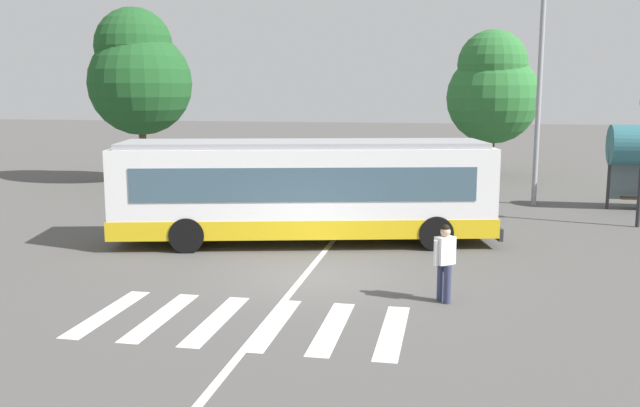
# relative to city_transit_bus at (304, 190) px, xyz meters

# --- Properties ---
(ground_plane) EXTENTS (160.00, 160.00, 0.00)m
(ground_plane) POSITION_rel_city_transit_bus_xyz_m (1.00, -3.88, -1.59)
(ground_plane) COLOR #514F4C
(city_transit_bus) EXTENTS (11.58, 5.09, 3.06)m
(city_transit_bus) POSITION_rel_city_transit_bus_xyz_m (0.00, 0.00, 0.00)
(city_transit_bus) COLOR black
(city_transit_bus) RESTS_ON ground_plane
(pedestrian_crossing_street) EXTENTS (0.47, 0.45, 1.72)m
(pedestrian_crossing_street) POSITION_rel_city_transit_bus_xyz_m (4.25, -5.26, -0.62)
(pedestrian_crossing_street) COLOR #333856
(pedestrian_crossing_street) RESTS_ON ground_plane
(parked_car_teal) EXTENTS (2.12, 4.61, 1.35)m
(parked_car_teal) POSITION_rel_city_transit_bus_xyz_m (-2.01, 8.94, -0.82)
(parked_car_teal) COLOR black
(parked_car_teal) RESTS_ON ground_plane
(parked_car_silver) EXTENTS (2.00, 4.56, 1.35)m
(parked_car_silver) POSITION_rel_city_transit_bus_xyz_m (0.72, 9.69, -0.82)
(parked_car_silver) COLOR black
(parked_car_silver) RESTS_ON ground_plane
(parked_car_black) EXTENTS (1.94, 4.54, 1.35)m
(parked_car_black) POSITION_rel_city_transit_bus_xyz_m (3.55, 9.39, -0.82)
(parked_car_black) COLOR black
(parked_car_black) RESTS_ON ground_plane
(twin_arm_street_lamp) EXTENTS (3.86, 0.32, 8.40)m
(twin_arm_street_lamp) POSITION_rel_city_transit_bus_xyz_m (7.54, 8.58, 3.59)
(twin_arm_street_lamp) COLOR #939399
(twin_arm_street_lamp) RESTS_ON ground_plane
(background_tree_left) EXTENTS (4.99, 4.99, 8.47)m
(background_tree_left) POSITION_rel_city_transit_bus_xyz_m (-10.79, 11.91, 3.77)
(background_tree_left) COLOR brown
(background_tree_left) RESTS_ON ground_plane
(background_tree_right) EXTENTS (4.80, 4.80, 7.62)m
(background_tree_right) POSITION_rel_city_transit_bus_xyz_m (6.21, 17.74, 3.04)
(background_tree_right) COLOR brown
(background_tree_right) RESTS_ON ground_plane
(crosswalk_painted_stripes) EXTENTS (6.34, 3.12, 0.01)m
(crosswalk_painted_stripes) POSITION_rel_city_transit_bus_xyz_m (0.39, -7.38, -1.58)
(crosswalk_painted_stripes) COLOR silver
(crosswalk_painted_stripes) RESTS_ON ground_plane
(lane_center_line) EXTENTS (0.16, 24.00, 0.01)m
(lane_center_line) POSITION_rel_city_transit_bus_xyz_m (0.82, -1.88, -1.58)
(lane_center_line) COLOR silver
(lane_center_line) RESTS_ON ground_plane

